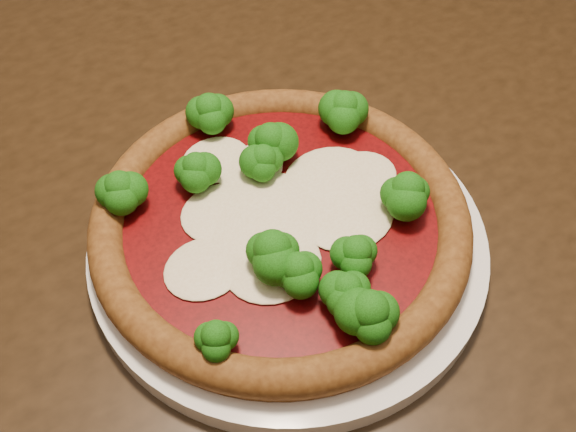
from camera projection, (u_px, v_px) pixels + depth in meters
dining_table at (275, 240)px, 0.65m from camera, size 1.17×0.90×0.75m
plate at (288, 241)px, 0.51m from camera, size 0.31×0.31×0.02m
pizza at (282, 216)px, 0.49m from camera, size 0.29×0.29×0.06m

